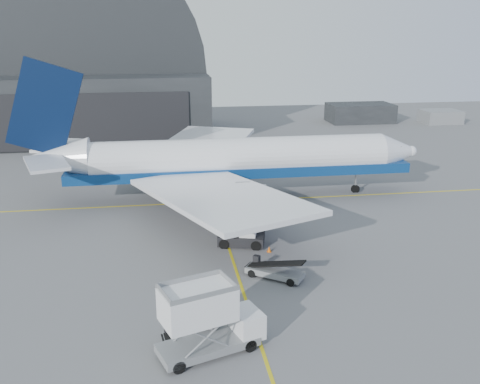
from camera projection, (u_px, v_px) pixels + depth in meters
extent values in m
plane|color=#565659|center=(237.00, 274.00, 45.64)|extent=(200.00, 200.00, 0.00)
cube|color=gold|center=(214.00, 202.00, 64.53)|extent=(80.00, 0.25, 0.02)
cube|color=gold|center=(241.00, 285.00, 43.74)|extent=(0.25, 40.00, 0.02)
cube|color=black|center=(75.00, 105.00, 102.14)|extent=(50.00, 28.00, 12.00)
cube|color=black|center=(63.00, 122.00, 89.12)|extent=(42.00, 0.40, 9.50)
cube|color=black|center=(359.00, 122.00, 119.04)|extent=(14.00, 8.00, 4.00)
cube|color=gray|center=(440.00, 123.00, 117.68)|extent=(8.00, 6.00, 2.80)
cylinder|color=white|center=(241.00, 157.00, 64.69)|extent=(35.55, 4.74, 4.74)
cone|color=white|center=(396.00, 152.00, 67.52)|extent=(4.34, 4.74, 4.74)
sphere|color=white|center=(411.00, 151.00, 67.80)|extent=(1.38, 1.38, 1.38)
cone|color=white|center=(59.00, 159.00, 61.50)|extent=(6.91, 4.74, 4.74)
cube|color=black|center=(388.00, 147.00, 67.18)|extent=(2.57, 2.17, 0.69)
cube|color=navy|center=(241.00, 169.00, 65.14)|extent=(41.47, 4.79, 1.18)
cube|color=white|center=(219.00, 196.00, 53.23)|extent=(18.21, 24.21, 1.44)
cube|color=white|center=(201.00, 146.00, 75.62)|extent=(18.21, 24.21, 1.44)
cube|color=white|center=(46.00, 163.00, 57.06)|extent=(6.05, 8.26, 0.35)
cube|color=white|center=(60.00, 146.00, 65.46)|extent=(6.05, 8.26, 0.35)
cube|color=#061433|center=(44.00, 108.00, 59.64)|extent=(9.16, 0.49, 11.38)
cylinder|color=gray|center=(243.00, 197.00, 57.85)|extent=(5.13, 2.67, 2.67)
cylinder|color=gray|center=(225.00, 162.00, 72.77)|extent=(5.13, 2.67, 2.67)
cylinder|color=#A5A5AA|center=(356.00, 182.00, 67.90)|extent=(0.28, 0.28, 2.76)
cylinder|color=black|center=(355.00, 189.00, 68.18)|extent=(1.09, 0.35, 1.09)
cylinder|color=black|center=(228.00, 202.00, 62.78)|extent=(1.28, 0.44, 1.28)
cylinder|color=black|center=(222.00, 187.00, 68.76)|extent=(1.28, 0.44, 1.28)
cube|color=gray|center=(208.00, 344.00, 34.53)|extent=(6.95, 4.54, 0.54)
cube|color=silver|center=(246.00, 322.00, 35.52)|extent=(2.43, 2.90, 1.72)
cube|color=black|center=(257.00, 316.00, 35.79)|extent=(0.75, 1.96, 0.97)
cube|color=silver|center=(198.00, 304.00, 33.34)|extent=(5.15, 4.02, 2.15)
cylinder|color=black|center=(250.00, 345.00, 34.72)|extent=(0.92, 0.59, 0.86)
cylinder|color=black|center=(234.00, 329.00, 36.63)|extent=(0.92, 0.59, 0.86)
cylinder|color=black|center=(179.00, 367.00, 32.53)|extent=(0.92, 0.59, 0.86)
cylinder|color=black|center=(166.00, 348.00, 34.45)|extent=(0.92, 0.59, 0.86)
cube|color=black|center=(241.00, 239.00, 51.72)|extent=(4.86, 3.49, 0.98)
cube|color=silver|center=(248.00, 231.00, 51.38)|extent=(2.00, 2.31, 0.98)
cylinder|color=black|center=(256.00, 246.00, 50.55)|extent=(1.05, 0.63, 0.98)
cylinder|color=black|center=(258.00, 237.00, 52.63)|extent=(1.05, 0.63, 0.98)
cylinder|color=black|center=(224.00, 244.00, 50.91)|extent=(1.05, 0.63, 0.98)
cylinder|color=black|center=(227.00, 236.00, 52.98)|extent=(1.05, 0.63, 0.98)
cube|color=gray|center=(192.00, 335.00, 35.96)|extent=(4.02, 1.84, 0.40)
cube|color=black|center=(192.00, 327.00, 35.78)|extent=(4.21, 1.44, 1.13)
cube|color=black|center=(167.00, 329.00, 35.84)|extent=(0.48, 0.41, 0.53)
cylinder|color=black|center=(215.00, 338.00, 35.81)|extent=(0.55, 0.29, 0.53)
cylinder|color=black|center=(211.00, 329.00, 36.94)|extent=(0.55, 0.29, 0.53)
cylinder|color=black|center=(173.00, 345.00, 35.05)|extent=(0.55, 0.29, 0.53)
cylinder|color=black|center=(170.00, 335.00, 36.18)|extent=(0.55, 0.29, 0.53)
cube|color=gray|center=(275.00, 272.00, 44.90)|extent=(4.91, 4.21, 0.50)
cube|color=black|center=(275.00, 264.00, 44.67)|extent=(4.84, 3.95, 1.41)
cube|color=black|center=(257.00, 259.00, 46.13)|extent=(0.71, 0.68, 0.66)
cylinder|color=black|center=(291.00, 282.00, 43.51)|extent=(0.70, 0.61, 0.66)
cylinder|color=black|center=(298.00, 275.00, 44.82)|extent=(0.70, 0.61, 0.66)
cylinder|color=black|center=(252.00, 273.00, 45.07)|extent=(0.70, 0.61, 0.66)
cylinder|color=black|center=(260.00, 266.00, 46.38)|extent=(0.70, 0.61, 0.66)
cube|color=#E45A07|center=(269.00, 252.00, 50.22)|extent=(0.38, 0.38, 0.03)
cone|color=#E45A07|center=(269.00, 249.00, 50.14)|extent=(0.38, 0.38, 0.54)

